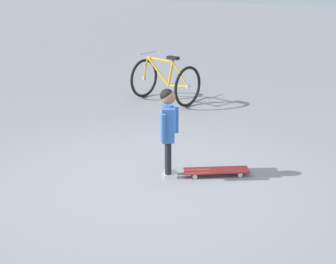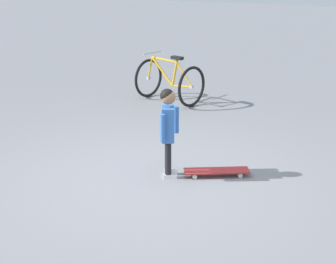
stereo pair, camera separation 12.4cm
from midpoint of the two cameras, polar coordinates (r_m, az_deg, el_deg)
The scene contains 4 objects.
ground_plane at distance 5.89m, azimuth -1.73°, elevation -5.65°, with size 50.00×50.00×0.00m, color gray.
child_person at distance 5.82m, azimuth 0.62°, elevation 0.99°, with size 0.25×0.41×1.06m.
skateboard at distance 6.06m, azimuth 6.04°, elevation -4.37°, with size 0.77×0.52×0.07m.
bicycle_near at distance 9.11m, azimuth 0.54°, elevation 5.74°, with size 1.23×1.00×0.85m.
Camera 2 is at (-2.40, 4.80, 2.43)m, focal length 54.48 mm.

